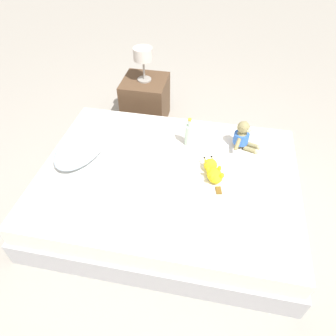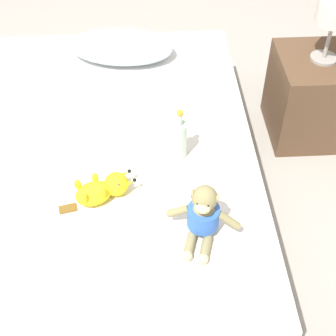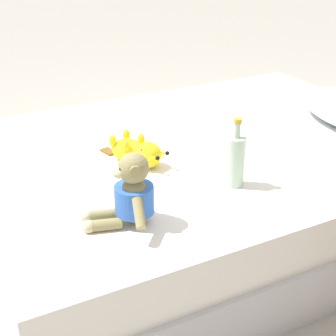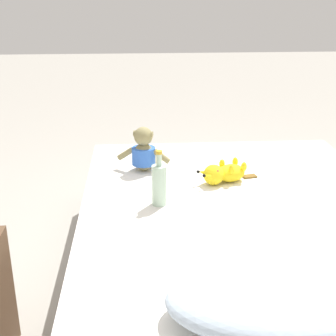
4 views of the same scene
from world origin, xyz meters
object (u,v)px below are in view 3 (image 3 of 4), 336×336
bed (203,185)px  plush_yellow_creature (136,151)px  glass_bottle (235,160)px  plush_monkey (130,195)px

bed → plush_yellow_creature: (0.04, -0.33, 0.24)m
plush_yellow_creature → glass_bottle: bearing=34.7°
glass_bottle → plush_yellow_creature: bearing=-145.3°
bed → glass_bottle: bearing=-15.3°
bed → glass_bottle: (0.36, -0.10, 0.29)m
bed → glass_bottle: size_ratio=7.89×
bed → plush_yellow_creature: bearing=-83.8°
bed → plush_monkey: size_ratio=6.96×
bed → glass_bottle: glass_bottle is taller
bed → plush_monkey: plush_monkey is taller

